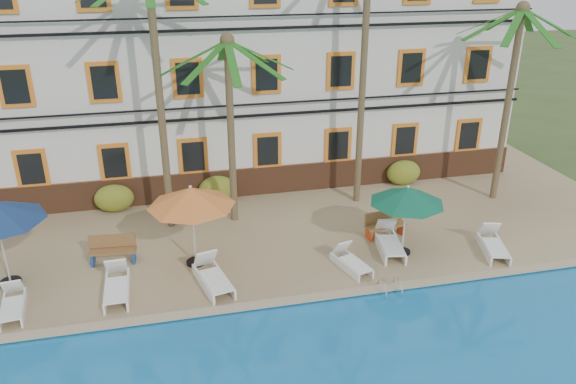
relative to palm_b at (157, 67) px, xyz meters
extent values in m
plane|color=#384C23|center=(2.58, -4.85, -6.12)|extent=(100.00, 100.00, 0.00)
cube|color=tan|center=(2.58, 0.15, -5.99)|extent=(30.00, 12.00, 0.25)
cube|color=tan|center=(2.58, -5.75, -5.84)|extent=(30.00, 0.35, 0.06)
cube|color=silver|center=(2.58, 5.15, -0.87)|extent=(25.00, 6.00, 10.00)
cube|color=brown|center=(2.58, 2.09, -5.27)|extent=(25.00, 0.12, 1.20)
cube|color=orange|center=(-4.92, 2.10, -3.97)|extent=(1.15, 0.10, 1.50)
cube|color=black|center=(-4.92, 2.05, -3.97)|extent=(0.85, 0.04, 1.20)
cube|color=orange|center=(-1.92, 2.10, -3.97)|extent=(1.15, 0.10, 1.50)
cube|color=black|center=(-1.92, 2.05, -3.97)|extent=(0.85, 0.04, 1.20)
cube|color=orange|center=(1.08, 2.10, -3.97)|extent=(1.15, 0.10, 1.50)
cube|color=black|center=(1.08, 2.05, -3.97)|extent=(0.85, 0.04, 1.20)
cube|color=orange|center=(4.08, 2.10, -3.97)|extent=(1.15, 0.10, 1.50)
cube|color=black|center=(4.08, 2.05, -3.97)|extent=(0.85, 0.04, 1.20)
cube|color=orange|center=(7.08, 2.10, -3.97)|extent=(1.15, 0.10, 1.50)
cube|color=black|center=(7.08, 2.05, -3.97)|extent=(0.85, 0.04, 1.20)
cube|color=orange|center=(10.08, 2.10, -3.97)|extent=(1.15, 0.10, 1.50)
cube|color=black|center=(10.08, 2.05, -3.97)|extent=(0.85, 0.04, 1.20)
cube|color=orange|center=(13.08, 2.10, -3.97)|extent=(1.15, 0.10, 1.50)
cube|color=black|center=(13.08, 2.05, -3.97)|extent=(0.85, 0.04, 1.20)
cube|color=orange|center=(-4.92, 2.10, -0.87)|extent=(1.15, 0.10, 1.50)
cube|color=black|center=(-4.92, 2.05, -0.87)|extent=(0.85, 0.04, 1.20)
cube|color=orange|center=(-1.92, 2.10, -0.87)|extent=(1.15, 0.10, 1.50)
cube|color=black|center=(-1.92, 2.05, -0.87)|extent=(0.85, 0.04, 1.20)
cube|color=orange|center=(1.08, 2.10, -0.87)|extent=(1.15, 0.10, 1.50)
cube|color=black|center=(1.08, 2.05, -0.87)|extent=(0.85, 0.04, 1.20)
cube|color=orange|center=(4.08, 2.10, -0.87)|extent=(1.15, 0.10, 1.50)
cube|color=black|center=(4.08, 2.05, -0.87)|extent=(0.85, 0.04, 1.20)
cube|color=orange|center=(7.08, 2.10, -0.87)|extent=(1.15, 0.10, 1.50)
cube|color=black|center=(7.08, 2.05, -0.87)|extent=(0.85, 0.04, 1.20)
cube|color=orange|center=(10.08, 2.10, -0.87)|extent=(1.15, 0.10, 1.50)
cube|color=black|center=(10.08, 2.05, -0.87)|extent=(0.85, 0.04, 1.20)
cube|color=orange|center=(13.08, 2.10, -0.87)|extent=(1.15, 0.10, 1.50)
cube|color=black|center=(13.08, 2.05, -0.87)|extent=(0.85, 0.04, 1.20)
cube|color=black|center=(2.58, 1.95, -2.42)|extent=(25.00, 0.08, 0.10)
cube|color=black|center=(2.58, 1.95, -1.97)|extent=(25.00, 0.08, 0.06)
cube|color=black|center=(2.58, 1.95, 0.88)|extent=(25.00, 0.08, 0.10)
cube|color=black|center=(2.58, 1.95, 1.33)|extent=(25.00, 0.08, 0.06)
cylinder|color=brown|center=(0.00, 0.00, -1.36)|extent=(0.26, 0.26, 9.01)
cylinder|color=brown|center=(2.36, -0.02, -2.54)|extent=(0.26, 0.26, 6.66)
sphere|color=brown|center=(2.36, -0.02, 0.79)|extent=(0.50, 0.50, 0.50)
cube|color=#1B5E16|center=(2.36, 1.10, 0.25)|extent=(0.28, 2.27, 1.10)
cube|color=#1B5E16|center=(1.56, 0.77, 0.25)|extent=(1.80, 1.80, 1.10)
cube|color=#1B5E16|center=(1.23, -0.02, 0.25)|extent=(2.27, 0.28, 1.10)
cube|color=#1B5E16|center=(1.56, -0.82, 0.25)|extent=(1.80, 1.80, 1.10)
cube|color=#1B5E16|center=(2.36, -1.15, 0.25)|extent=(0.28, 2.27, 1.10)
cube|color=#1B5E16|center=(3.16, -0.82, 0.25)|extent=(1.80, 1.80, 1.10)
cube|color=#1B5E16|center=(3.49, -0.02, 0.25)|extent=(2.27, 0.28, 1.10)
cube|color=#1B5E16|center=(3.16, 0.77, 0.25)|extent=(1.80, 1.80, 1.10)
cylinder|color=brown|center=(7.46, 0.59, -0.82)|extent=(0.26, 0.26, 10.10)
cylinder|color=brown|center=(13.07, -0.38, -2.12)|extent=(0.26, 0.26, 7.49)
sphere|color=brown|center=(13.07, -0.38, 1.62)|extent=(0.50, 0.50, 0.50)
cube|color=#1B5E16|center=(13.07, 0.75, 1.09)|extent=(0.28, 2.27, 1.10)
cube|color=#1B5E16|center=(12.27, 0.42, 1.09)|extent=(1.80, 1.80, 1.10)
cube|color=#1B5E16|center=(11.94, -0.38, 1.09)|extent=(2.27, 0.28, 1.10)
cube|color=#1B5E16|center=(12.27, -1.18, 1.09)|extent=(1.80, 1.80, 1.10)
cube|color=#1B5E16|center=(13.07, -1.51, 1.09)|extent=(0.28, 2.27, 1.10)
cube|color=#1B5E16|center=(13.87, -1.18, 1.09)|extent=(1.80, 1.80, 1.10)
cube|color=#1B5E16|center=(14.20, -0.38, 1.09)|extent=(2.27, 0.28, 1.10)
cube|color=#1B5E16|center=(13.87, 0.42, 1.09)|extent=(1.80, 1.80, 1.10)
ellipsoid|color=#2C631C|center=(-2.09, 1.75, -5.32)|extent=(1.50, 0.90, 1.10)
ellipsoid|color=#2C631C|center=(1.92, 1.75, -5.32)|extent=(1.50, 0.90, 1.10)
ellipsoid|color=#2C631C|center=(9.99, 1.75, -5.32)|extent=(1.50, 0.90, 1.10)
cylinder|color=black|center=(-4.98, -2.88, -5.82)|extent=(0.64, 0.64, 0.09)
cylinder|color=silver|center=(-4.98, -2.88, -4.49)|extent=(0.06, 0.06, 2.75)
cylinder|color=black|center=(0.68, -2.95, -5.82)|extent=(0.62, 0.62, 0.09)
cylinder|color=silver|center=(0.68, -2.95, -4.54)|extent=(0.06, 0.06, 2.67)
cone|color=orange|center=(0.68, -2.95, -3.48)|extent=(2.78, 2.78, 0.61)
sphere|color=silver|center=(0.68, -2.95, -3.15)|extent=(0.10, 0.10, 0.10)
cylinder|color=black|center=(7.55, -3.82, -5.83)|extent=(0.56, 0.56, 0.08)
cylinder|color=silver|center=(7.55, -3.82, -4.68)|extent=(0.06, 0.06, 2.38)
cone|color=#0D573C|center=(7.55, -3.82, -3.74)|extent=(2.48, 2.48, 0.55)
sphere|color=silver|center=(7.55, -3.82, -3.44)|extent=(0.10, 0.10, 0.10)
cube|color=white|center=(-4.53, -4.76, -5.57)|extent=(0.69, 1.25, 0.06)
cube|color=white|center=(-4.63, -3.94, -5.36)|extent=(0.60, 0.50, 0.60)
cube|color=white|center=(-4.83, -4.57, -5.73)|extent=(0.25, 1.69, 0.28)
cube|color=white|center=(-4.29, -4.50, -5.73)|extent=(0.25, 1.69, 0.28)
cube|color=white|center=(-1.73, -4.53, -5.53)|extent=(0.65, 1.39, 0.06)
cube|color=white|center=(-1.75, -3.57, -5.28)|extent=(0.64, 0.52, 0.69)
cube|color=white|center=(-2.06, -4.27, -5.71)|extent=(0.09, 1.97, 0.32)
cube|color=white|center=(-1.42, -4.26, -5.71)|extent=(0.09, 1.97, 0.32)
cube|color=white|center=(1.16, -4.70, -5.52)|extent=(0.96, 1.54, 0.07)
cube|color=white|center=(0.94, -3.74, -5.27)|extent=(0.76, 0.66, 0.71)
cube|color=white|center=(0.78, -4.51, -5.70)|extent=(0.52, 1.99, 0.33)
cube|color=white|center=(1.42, -4.36, -5.70)|extent=(0.52, 1.99, 0.33)
cube|color=white|center=(5.59, -4.62, -5.58)|extent=(0.83, 1.26, 0.05)
cube|color=white|center=(5.37, -3.85, -5.38)|extent=(0.63, 0.56, 0.58)
cube|color=white|center=(5.27, -4.48, -5.74)|extent=(0.50, 1.60, 0.27)
cube|color=white|center=(5.79, -4.33, -5.74)|extent=(0.50, 1.60, 0.27)
cube|color=white|center=(7.12, -3.86, -5.52)|extent=(0.88, 1.51, 0.07)
cube|color=white|center=(7.28, -2.89, -5.27)|extent=(0.74, 0.63, 0.71)
cube|color=white|center=(6.84, -3.54, -5.70)|extent=(0.40, 2.01, 0.33)
cube|color=white|center=(7.49, -3.64, -5.70)|extent=(0.40, 2.01, 0.33)
cube|color=white|center=(10.47, -4.74, -5.54)|extent=(0.96, 1.45, 0.06)
cube|color=white|center=(10.72, -3.86, -5.31)|extent=(0.73, 0.64, 0.66)
cube|color=white|center=(10.24, -4.41, -5.72)|extent=(0.59, 1.84, 0.31)
cube|color=white|center=(10.83, -4.58, -5.72)|extent=(0.59, 1.84, 0.31)
cube|color=olive|center=(-1.94, -2.31, -5.44)|extent=(1.53, 0.58, 0.06)
cube|color=olive|center=(-1.92, -2.09, -5.17)|extent=(1.50, 0.19, 0.45)
cube|color=navy|center=(-2.58, -2.26, -5.67)|extent=(0.12, 0.46, 0.40)
cube|color=navy|center=(-1.29, -2.37, -5.67)|extent=(0.12, 0.46, 0.40)
cube|color=olive|center=(7.42, -2.59, -5.44)|extent=(1.55, 0.65, 0.06)
cube|color=olive|center=(7.39, -2.37, -5.17)|extent=(1.49, 0.26, 0.45)
cube|color=#C03D15|center=(6.78, -2.67, -5.67)|extent=(0.14, 0.46, 0.40)
cube|color=#C03D15|center=(8.07, -2.50, -5.67)|extent=(0.14, 0.46, 0.40)
torus|color=silver|center=(6.02, -5.85, -5.87)|extent=(0.04, 0.74, 0.74)
torus|color=silver|center=(6.52, -5.85, -5.87)|extent=(0.04, 0.74, 0.74)
camera|label=1|loc=(0.06, -19.12, 3.65)|focal=35.00mm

